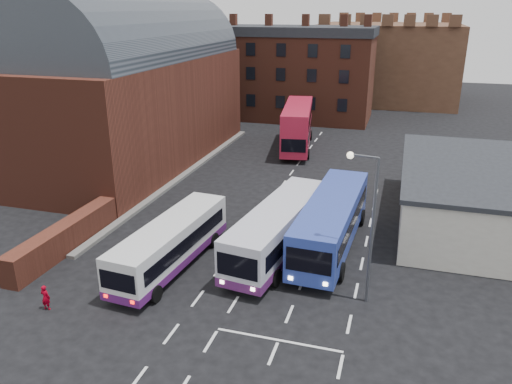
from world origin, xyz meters
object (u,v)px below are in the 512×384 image
(bus_white_outbound, at_px, (171,241))
(pedestrian_red, at_px, (46,297))
(bus_blue, at_px, (331,219))
(bus_white_inbound, at_px, (279,227))
(street_lamp, at_px, (368,216))
(bus_red_double, at_px, (297,126))
(pedestrian_beige, at_px, (110,280))

(bus_white_outbound, relative_size, pedestrian_red, 7.57)
(bus_blue, bearing_deg, bus_white_inbound, 33.45)
(street_lamp, distance_m, pedestrian_red, 16.81)
(bus_white_inbound, relative_size, bus_red_double, 0.97)
(bus_white_outbound, bearing_deg, pedestrian_beige, -113.53)
(pedestrian_red, distance_m, pedestrian_beige, 3.30)
(street_lamp, distance_m, pedestrian_beige, 14.03)
(street_lamp, bearing_deg, pedestrian_red, -160.21)
(bus_white_inbound, bearing_deg, bus_white_outbound, 38.40)
(pedestrian_red, bearing_deg, street_lamp, -159.34)
(bus_white_outbound, height_order, pedestrian_beige, bus_white_outbound)
(bus_white_outbound, xyz_separation_m, street_lamp, (11.15, -0.44, 3.16))
(bus_white_outbound, xyz_separation_m, pedestrian_beige, (-1.91, -3.56, -0.91))
(bus_white_inbound, height_order, bus_red_double, bus_red_double)
(bus_red_double, height_order, pedestrian_beige, bus_red_double)
(bus_red_double, bearing_deg, bus_blue, 98.59)
(street_lamp, height_order, pedestrian_beige, street_lamp)
(bus_red_double, height_order, pedestrian_red, bus_red_double)
(bus_red_double, distance_m, pedestrian_beige, 31.66)
(bus_white_outbound, bearing_deg, bus_blue, 35.62)
(bus_blue, distance_m, bus_red_double, 23.79)
(bus_white_inbound, relative_size, street_lamp, 1.48)
(pedestrian_beige, bearing_deg, bus_red_double, -128.71)
(street_lamp, relative_size, pedestrian_red, 5.78)
(pedestrian_red, bearing_deg, pedestrian_beige, -132.62)
(pedestrian_beige, bearing_deg, bus_white_inbound, -169.94)
(bus_blue, height_order, street_lamp, street_lamp)
(bus_white_inbound, relative_size, pedestrian_red, 8.56)
(pedestrian_beige, bearing_deg, bus_blue, -172.89)
(bus_white_outbound, xyz_separation_m, bus_red_double, (1.49, 27.86, 0.88))
(bus_white_inbound, height_order, pedestrian_red, bus_white_inbound)
(bus_blue, bearing_deg, pedestrian_red, 43.54)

